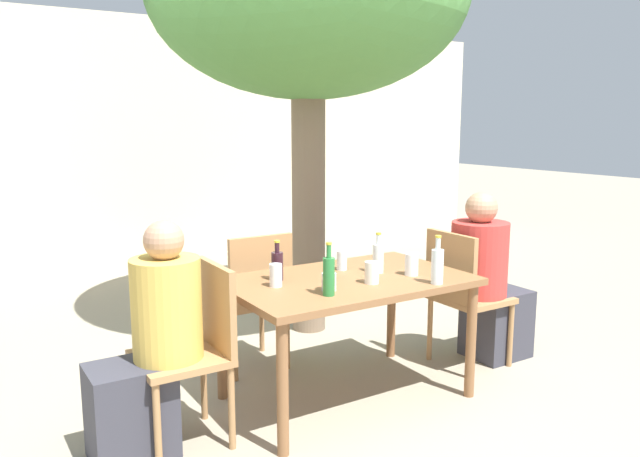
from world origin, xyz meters
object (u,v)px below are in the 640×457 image
at_px(wine_bottle_2, 277,265).
at_px(drinking_glass_1, 329,282).
at_px(person_seated_0, 150,352).
at_px(drinking_glass_4, 276,275).
at_px(drinking_glass_0, 412,264).
at_px(patio_chair_1, 462,290).
at_px(drinking_glass_3, 372,273).
at_px(patio_chair_0, 196,341).
at_px(green_bottle_1, 329,275).
at_px(person_seated_1, 487,285).
at_px(dining_table_front, 347,292).
at_px(drinking_glass_2, 342,260).
at_px(patio_chair_2, 254,292).
at_px(water_bottle_3, 378,257).
at_px(water_bottle_0, 437,265).

distance_m(wine_bottle_2, drinking_glass_1, 0.37).
height_order(person_seated_0, drinking_glass_4, person_seated_0).
bearing_deg(drinking_glass_0, patio_chair_1, 14.05).
bearing_deg(person_seated_0, drinking_glass_3, 82.13).
height_order(patio_chair_0, wine_bottle_2, wine_bottle_2).
bearing_deg(drinking_glass_3, patio_chair_1, 10.90).
bearing_deg(green_bottle_1, drinking_glass_4, 116.88).
bearing_deg(patio_chair_1, person_seated_1, -90.00).
relative_size(dining_table_front, green_bottle_1, 4.90).
xyz_separation_m(wine_bottle_2, drinking_glass_2, (0.46, 0.01, -0.03)).
bearing_deg(patio_chair_2, wine_bottle_2, 80.01).
distance_m(green_bottle_1, wine_bottle_2, 0.43).
bearing_deg(drinking_glass_1, patio_chair_1, 8.23).
bearing_deg(person_seated_1, green_bottle_1, 99.67).
bearing_deg(person_seated_0, drinking_glass_0, 84.76).
bearing_deg(person_seated_0, water_bottle_3, 90.51).
relative_size(patio_chair_1, green_bottle_1, 3.25).
relative_size(patio_chair_0, water_bottle_3, 3.77).
height_order(patio_chair_2, drinking_glass_4, patio_chair_2).
bearing_deg(wine_bottle_2, water_bottle_3, -14.86).
height_order(drinking_glass_0, drinking_glass_1, drinking_glass_0).
xyz_separation_m(person_seated_0, water_bottle_3, (1.41, 0.01, 0.31)).
xyz_separation_m(drinking_glass_0, drinking_glass_3, (-0.31, -0.03, -0.00)).
bearing_deg(person_seated_1, drinking_glass_2, 80.31).
xyz_separation_m(person_seated_1, drinking_glass_0, (-0.80, -0.14, 0.27)).
bearing_deg(patio_chair_1, drinking_glass_0, 104.05).
distance_m(person_seated_1, water_bottle_3, 0.98).
relative_size(drinking_glass_3, drinking_glass_4, 0.97).
distance_m(person_seated_1, drinking_glass_4, 1.63).
xyz_separation_m(green_bottle_1, drinking_glass_3, (0.34, 0.08, -0.05)).
xyz_separation_m(wine_bottle_2, drinking_glass_1, (0.13, -0.34, -0.04)).
bearing_deg(water_bottle_3, drinking_glass_0, -49.24).
relative_size(dining_table_front, water_bottle_3, 5.68).
bearing_deg(drinking_glass_3, drinking_glass_1, 179.87).
bearing_deg(person_seated_0, patio_chair_2, 127.07).
xyz_separation_m(water_bottle_0, drinking_glass_3, (-0.31, 0.20, -0.05)).
relative_size(patio_chair_1, drinking_glass_4, 7.22).
height_order(patio_chair_1, water_bottle_0, water_bottle_0).
bearing_deg(water_bottle_0, person_seated_1, 24.70).
height_order(wine_bottle_2, drinking_glass_2, wine_bottle_2).
height_order(dining_table_front, drinking_glass_2, drinking_glass_2).
height_order(wine_bottle_2, water_bottle_3, water_bottle_3).
xyz_separation_m(green_bottle_1, water_bottle_3, (0.52, 0.26, -0.02)).
relative_size(water_bottle_0, drinking_glass_4, 2.16).
bearing_deg(drinking_glass_4, green_bottle_1, -63.12).
relative_size(dining_table_front, drinking_glass_4, 10.88).
xyz_separation_m(patio_chair_1, person_seated_0, (-2.11, -0.00, -0.01)).
distance_m(patio_chair_1, green_bottle_1, 1.28).
bearing_deg(water_bottle_3, person_seated_0, -179.49).
height_order(patio_chair_0, green_bottle_1, green_bottle_1).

